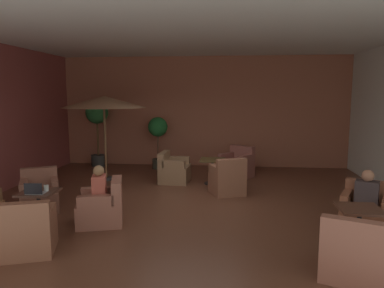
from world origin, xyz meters
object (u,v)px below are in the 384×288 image
armchair_front_right_north (237,166)px  patron_by_window (99,186)px  potted_tree_mid_left (97,121)px  iced_drink_cup (46,188)px  open_laptop (35,191)px  patio_umbrella_tall_red (104,102)px  armchair_front_left_east (40,195)px  patron_blue_shirt (367,191)px  armchair_front_left_west (26,233)px  armchair_front_right_south (227,180)px  cafe_table_front_right (213,166)px  armchair_mid_center_east (354,255)px  cafe_table_front_left (39,200)px  armchair_mid_center_north (366,212)px  armchair_front_left_north (102,207)px  armchair_front_right_east (174,171)px  potted_tree_left_corner (158,133)px  cafe_table_mid_center (359,219)px

armchair_front_right_north → patron_by_window: size_ratio=1.64×
potted_tree_mid_left → iced_drink_cup: bearing=-78.9°
armchair_front_right_north → open_laptop: (-3.53, -4.46, 0.38)m
patio_umbrella_tall_red → open_laptop: size_ratio=7.09×
armchair_front_left_east → open_laptop: size_ratio=3.17×
patron_blue_shirt → potted_tree_mid_left: bearing=143.0°
armchair_front_left_west → armchair_front_right_south: (2.95, 3.52, 0.02)m
cafe_table_front_right → armchair_front_right_south: (0.39, -0.98, -0.13)m
cafe_table_front_right → patron_blue_shirt: bearing=-47.0°
armchair_mid_center_east → potted_tree_mid_left: (-5.86, 6.79, 1.16)m
cafe_table_front_left → open_laptop: bearing=-79.0°
armchair_mid_center_east → patron_by_window: patron_by_window is taller
armchair_mid_center_north → open_laptop: open_laptop is taller
armchair_front_left_north → armchair_front_left_east: size_ratio=0.93×
armchair_mid_center_east → open_laptop: 5.04m
armchair_front_right_east → patron_by_window: patron_by_window is taller
cafe_table_front_right → armchair_front_right_east: size_ratio=0.78×
iced_drink_cup → potted_tree_left_corner: bearing=79.5°
armchair_front_left_north → iced_drink_cup: 1.03m
armchair_front_right_south → iced_drink_cup: bearing=-142.2°
armchair_front_left_east → iced_drink_cup: armchair_front_left_east is taller
cafe_table_mid_center → armchair_mid_center_east: 1.00m
armchair_front_left_east → potted_tree_mid_left: 4.69m
armchair_front_left_east → patio_umbrella_tall_red: patio_umbrella_tall_red is taller
armchair_front_right_north → armchair_front_right_south: armchair_front_right_south is taller
armchair_front_left_north → armchair_front_right_south: bearing=44.3°
armchair_mid_center_north → potted_tree_left_corner: potted_tree_left_corner is taller
open_laptop → armchair_front_right_south: bearing=39.0°
cafe_table_front_right → armchair_front_right_south: 1.06m
armchair_front_left_east → armchair_front_right_east: 3.50m
armchair_front_left_north → armchair_mid_center_east: armchair_mid_center_east is taller
patron_by_window → armchair_front_right_north: bearing=57.6°
armchair_mid_center_north → cafe_table_front_right: bearing=133.6°
armchair_front_right_north → armchair_front_right_east: bearing=-155.8°
armchair_front_left_north → patron_blue_shirt: size_ratio=1.48×
armchair_front_right_north → open_laptop: bearing=-128.3°
open_laptop → potted_tree_mid_left: bearing=99.8°
potted_tree_left_corner → patron_by_window: size_ratio=2.46×
armchair_mid_center_east → cafe_table_front_left: bearing=165.1°
armchair_mid_center_east → armchair_front_right_north: bearing=103.6°
armchair_front_left_east → cafe_table_mid_center: bearing=-13.1°
cafe_table_mid_center → iced_drink_cup: bearing=175.3°
cafe_table_mid_center → potted_tree_mid_left: 8.62m
armchair_front_left_west → potted_tree_mid_left: potted_tree_mid_left is taller
open_laptop → potted_tree_left_corner: bearing=78.8°
cafe_table_front_left → armchair_front_right_east: size_ratio=0.78×
patio_umbrella_tall_red → potted_tree_mid_left: patio_umbrella_tall_red is taller
armchair_front_left_north → cafe_table_front_right: armchair_front_left_north is taller
armchair_front_left_west → open_laptop: 1.01m
armchair_mid_center_north → patio_umbrella_tall_red: (-5.73, 3.06, 1.82)m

